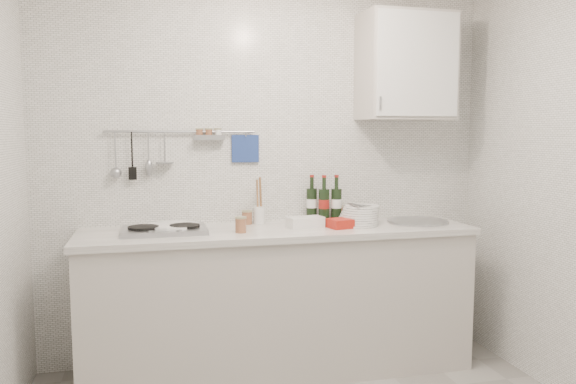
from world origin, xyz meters
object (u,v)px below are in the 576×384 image
object	(u,v)px
utensil_crock	(259,213)
plate_stack_sink	(359,216)
wine_bottles	(324,198)
wall_cabinet	(406,67)
plate_stack_hob	(172,228)

from	to	relation	value
utensil_crock	plate_stack_sink	bearing A→B (deg)	-18.27
wine_bottles	utensil_crock	world-z (taller)	wine_bottles
wall_cabinet	plate_stack_hob	world-z (taller)	wall_cabinet
wall_cabinet	plate_stack_sink	size ratio (longest dim) A/B	2.32
plate_stack_hob	plate_stack_sink	bearing A→B (deg)	-2.30
wall_cabinet	utensil_crock	distance (m)	1.38
wall_cabinet	plate_stack_sink	bearing A→B (deg)	-161.58
wall_cabinet	utensil_crock	xyz separation A→B (m)	(-0.98, 0.08, -0.96)
plate_stack_sink	utensil_crock	distance (m)	0.65
plate_stack_sink	utensil_crock	xyz separation A→B (m)	(-0.62, 0.20, 0.01)
wine_bottles	utensil_crock	xyz separation A→B (m)	(-0.44, 0.01, -0.08)
wall_cabinet	wine_bottles	bearing A→B (deg)	172.28
wine_bottles	utensil_crock	distance (m)	0.45
plate_stack_hob	wine_bottles	size ratio (longest dim) A/B	1.08
wall_cabinet	plate_stack_sink	xyz separation A→B (m)	(-0.37, -0.12, -0.97)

